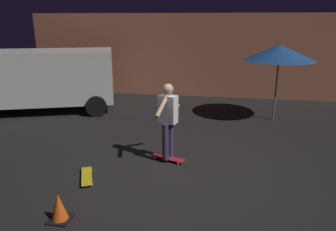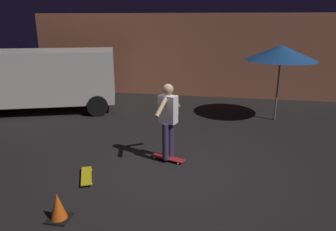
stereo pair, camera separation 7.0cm
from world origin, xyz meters
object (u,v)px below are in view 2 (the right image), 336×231
at_px(patio_umbrella, 281,53).
at_px(skater, 168,116).
at_px(parked_van, 44,77).
at_px(skateboard_spare, 86,176).
at_px(skateboard_ridden, 168,158).
at_px(traffic_cone, 58,208).

bearing_deg(patio_umbrella, skater, -127.89).
height_order(parked_van, skateboard_spare, parked_van).
relative_size(parked_van, patio_umbrella, 2.16).
bearing_deg(skateboard_ridden, patio_umbrella, 52.11).
height_order(parked_van, skater, parked_van).
height_order(skateboard_ridden, traffic_cone, traffic_cone).
distance_m(parked_van, skater, 5.86).
xyz_separation_m(skateboard_ridden, traffic_cone, (-1.30, -2.45, 0.16)).
relative_size(patio_umbrella, skateboard_ridden, 2.87).
bearing_deg(traffic_cone, patio_umbrella, 55.93).
distance_m(patio_umbrella, skateboard_spare, 6.56).
relative_size(skater, traffic_cone, 3.63).
xyz_separation_m(skater, traffic_cone, (-1.30, -2.45, -0.83)).
xyz_separation_m(patio_umbrella, skater, (-2.74, -3.52, -1.04)).
height_order(parked_van, patio_umbrella, patio_umbrella).
bearing_deg(skateboard_spare, skater, 37.88).
relative_size(skateboard_spare, skater, 0.48).
xyz_separation_m(parked_van, skater, (4.84, -3.29, -0.12)).
relative_size(parked_van, traffic_cone, 10.80).
height_order(skateboard_ridden, skater, skater).
height_order(patio_umbrella, skater, patio_umbrella).
bearing_deg(skateboard_ridden, parked_van, 145.84).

